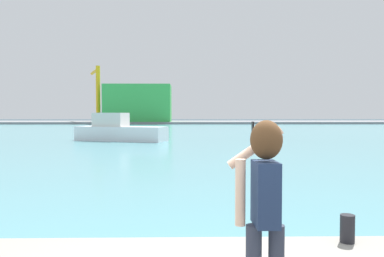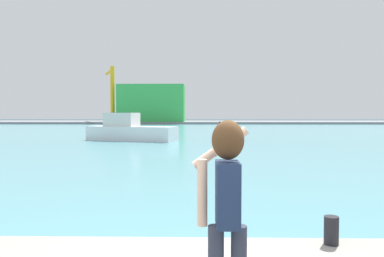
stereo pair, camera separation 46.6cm
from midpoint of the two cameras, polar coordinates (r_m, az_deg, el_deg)
name	(u,v)px [view 1 (the left image)]	position (r m, az deg, el deg)	size (l,w,h in m)	color
ground_plane	(187,131)	(53.57, -1.00, -0.35)	(220.00, 220.00, 0.00)	#334751
harbor_water	(187,130)	(55.57, -1.00, -0.25)	(140.00, 100.00, 0.02)	#599EA8
far_shore_dock	(186,122)	(95.54, -1.04, 0.94)	(140.00, 20.00, 0.52)	gray
person_photographer	(264,197)	(3.43, 6.75, -10.10)	(0.52, 0.55, 1.74)	#2D3342
harbor_bollard	(347,229)	(5.85, 19.87, -13.79)	(0.20, 0.20, 0.39)	black
boat_moored	(119,131)	(34.33, -11.15, -0.34)	(8.36, 4.84, 2.46)	white
warehouse_left	(138,103)	(91.79, -8.08, 3.70)	(15.26, 9.50, 8.59)	green
port_crane	(97,87)	(95.04, -14.02, 5.97)	(4.67, 10.80, 13.10)	yellow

